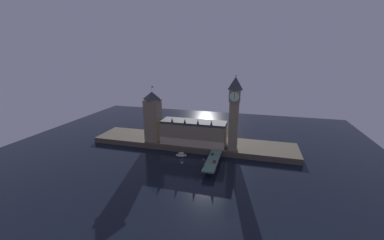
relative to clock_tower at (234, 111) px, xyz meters
The scene contains 12 objects.
ground_plane 68.53m from the clock_tower, 150.11° to the right, with size 400.00×400.00×0.00m, color black.
embankment 62.84m from the clock_tower, 163.66° to the left, with size 220.00×42.00×5.87m.
parliament_hall 49.77m from the clock_tower, behind, with size 68.00×22.19×29.46m.
clock_tower is the anchor object (origin of this frame).
victoria_tower 87.30m from the clock_tower, behind, with size 15.44×15.44×59.95m.
bridge 52.38m from the clock_tower, 114.91° to the right, with size 10.34×46.00×6.73m.
car_northbound_lead 45.70m from the clock_tower, 129.29° to the right, with size 1.84×4.30×1.45m.
car_southbound_lead 53.14m from the clock_tower, 108.60° to the right, with size 2.07×4.55×1.54m.
pedestrian_near_rail 61.06m from the clock_tower, 112.94° to the right, with size 0.38×0.38×1.71m.
street_lamp_near 60.04m from the clock_tower, 112.92° to the right, with size 1.34×0.60×6.51m.
street_lamp_mid 46.56m from the clock_tower, 106.90° to the right, with size 1.34×0.60×7.22m.
boat_upstream 67.20m from the clock_tower, 159.73° to the right, with size 11.44×6.57×3.97m.
Camera 1 is at (63.36, -195.78, 98.34)m, focal length 22.00 mm.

